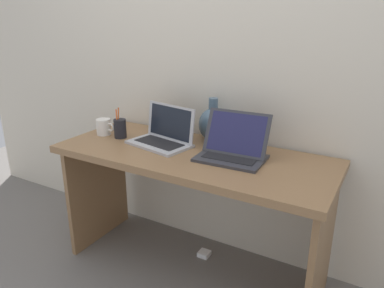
{
  "coord_description": "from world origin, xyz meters",
  "views": [
    {
      "loc": [
        0.93,
        -1.62,
        1.45
      ],
      "look_at": [
        0.0,
        0.0,
        0.8
      ],
      "focal_mm": 34.48,
      "sensor_mm": 36.0,
      "label": 1
    }
  ],
  "objects_px": {
    "pen_cup": "(120,128)",
    "laptop_left": "(164,134)",
    "coffee_mug": "(104,127)",
    "laptop_right": "(233,146)",
    "green_vase": "(213,124)",
    "power_brick": "(204,254)"
  },
  "relations": [
    {
      "from": "power_brick",
      "to": "laptop_left",
      "type": "bearing_deg",
      "value": -158.68
    },
    {
      "from": "coffee_mug",
      "to": "laptop_right",
      "type": "bearing_deg",
      "value": 2.33
    },
    {
      "from": "laptop_left",
      "to": "power_brick",
      "type": "relative_size",
      "value": 5.61
    },
    {
      "from": "laptop_left",
      "to": "green_vase",
      "type": "bearing_deg",
      "value": 42.01
    },
    {
      "from": "laptop_left",
      "to": "power_brick",
      "type": "xyz_separation_m",
      "value": [
        0.22,
        0.09,
        -0.79
      ]
    },
    {
      "from": "laptop_left",
      "to": "coffee_mug",
      "type": "distance_m",
      "value": 0.42
    },
    {
      "from": "laptop_right",
      "to": "coffee_mug",
      "type": "xyz_separation_m",
      "value": [
        -0.86,
        -0.03,
        -0.01
      ]
    },
    {
      "from": "laptop_left",
      "to": "green_vase",
      "type": "xyz_separation_m",
      "value": [
        0.22,
        0.19,
        0.04
      ]
    },
    {
      "from": "pen_cup",
      "to": "power_brick",
      "type": "xyz_separation_m",
      "value": [
        0.52,
        0.13,
        -0.79
      ]
    },
    {
      "from": "pen_cup",
      "to": "green_vase",
      "type": "bearing_deg",
      "value": 25.02
    },
    {
      "from": "pen_cup",
      "to": "power_brick",
      "type": "bearing_deg",
      "value": 14.18
    },
    {
      "from": "green_vase",
      "to": "pen_cup",
      "type": "distance_m",
      "value": 0.56
    },
    {
      "from": "laptop_right",
      "to": "green_vase",
      "type": "distance_m",
      "value": 0.3
    },
    {
      "from": "coffee_mug",
      "to": "power_brick",
      "type": "height_order",
      "value": "coffee_mug"
    },
    {
      "from": "laptop_right",
      "to": "coffee_mug",
      "type": "distance_m",
      "value": 0.86
    },
    {
      "from": "pen_cup",
      "to": "laptop_left",
      "type": "bearing_deg",
      "value": 8.41
    },
    {
      "from": "pen_cup",
      "to": "coffee_mug",
      "type": "bearing_deg",
      "value": -179.24
    },
    {
      "from": "pen_cup",
      "to": "power_brick",
      "type": "distance_m",
      "value": 0.96
    },
    {
      "from": "green_vase",
      "to": "power_brick",
      "type": "height_order",
      "value": "green_vase"
    },
    {
      "from": "laptop_left",
      "to": "pen_cup",
      "type": "xyz_separation_m",
      "value": [
        -0.29,
        -0.04,
        0.0
      ]
    },
    {
      "from": "laptop_left",
      "to": "green_vase",
      "type": "height_order",
      "value": "green_vase"
    },
    {
      "from": "laptop_left",
      "to": "pen_cup",
      "type": "bearing_deg",
      "value": -171.59
    }
  ]
}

